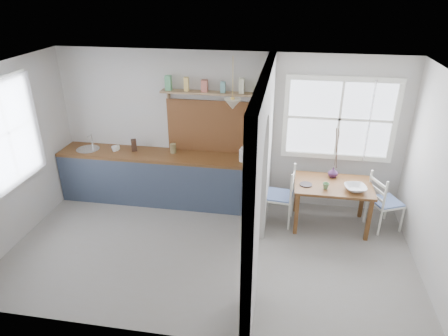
% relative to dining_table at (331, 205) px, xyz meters
% --- Properties ---
extents(floor, '(5.80, 3.20, 0.01)m').
position_rel_dining_table_xyz_m(floor, '(-1.76, -0.98, -0.37)').
color(floor, gray).
rests_on(floor, ground).
extents(ceiling, '(5.80, 3.20, 0.01)m').
position_rel_dining_table_xyz_m(ceiling, '(-1.76, -0.98, 2.23)').
color(ceiling, '#BEBEBE').
rests_on(ceiling, walls).
extents(walls, '(5.81, 3.21, 2.60)m').
position_rel_dining_table_xyz_m(walls, '(-1.76, -0.98, 0.93)').
color(walls, '#BEBEBE').
rests_on(walls, floor).
extents(partition, '(0.12, 3.20, 2.60)m').
position_rel_dining_table_xyz_m(partition, '(-1.06, -0.92, 1.08)').
color(partition, '#BEBEBE').
rests_on(partition, floor).
extents(kitchen_window, '(0.10, 1.16, 1.50)m').
position_rel_dining_table_xyz_m(kitchen_window, '(-4.63, -0.98, 1.28)').
color(kitchen_window, white).
rests_on(kitchen_window, walls).
extents(nook_window, '(1.76, 0.10, 1.30)m').
position_rel_dining_table_xyz_m(nook_window, '(0.04, 0.58, 1.23)').
color(nook_window, white).
rests_on(nook_window, walls).
extents(counter, '(3.50, 0.60, 0.90)m').
position_rel_dining_table_xyz_m(counter, '(-2.89, 0.35, 0.09)').
color(counter, brown).
rests_on(counter, floor).
extents(sink, '(0.40, 0.40, 0.02)m').
position_rel_dining_table_xyz_m(sink, '(-4.19, 0.32, 0.52)').
color(sink, silver).
rests_on(sink, counter).
extents(backsplash, '(1.65, 0.03, 0.90)m').
position_rel_dining_table_xyz_m(backsplash, '(-1.97, 0.60, 0.98)').
color(backsplash, brown).
rests_on(backsplash, walls).
extents(shelf, '(1.75, 0.20, 0.21)m').
position_rel_dining_table_xyz_m(shelf, '(-1.97, 0.51, 1.63)').
color(shelf, tan).
rests_on(shelf, walls).
extents(pendant_lamp, '(0.26, 0.26, 0.16)m').
position_rel_dining_table_xyz_m(pendant_lamp, '(-1.61, 0.17, 1.51)').
color(pendant_lamp, beige).
rests_on(pendant_lamp, ceiling).
extents(utensil_rail, '(0.02, 0.50, 0.02)m').
position_rel_dining_table_xyz_m(utensil_rail, '(-1.15, -0.08, 1.08)').
color(utensil_rail, silver).
rests_on(utensil_rail, partition).
extents(dining_table, '(1.18, 0.79, 0.74)m').
position_rel_dining_table_xyz_m(dining_table, '(0.00, 0.00, 0.00)').
color(dining_table, brown).
rests_on(dining_table, floor).
extents(chair_left, '(0.49, 0.49, 0.97)m').
position_rel_dining_table_xyz_m(chair_left, '(-0.82, -0.03, 0.12)').
color(chair_left, white).
rests_on(chair_left, floor).
extents(chair_right, '(0.57, 0.57, 0.94)m').
position_rel_dining_table_xyz_m(chair_right, '(0.83, 0.07, 0.10)').
color(chair_right, white).
rests_on(chair_right, floor).
extents(kettle, '(0.25, 0.23, 0.24)m').
position_rel_dining_table_xyz_m(kettle, '(-1.43, 0.28, 0.65)').
color(kettle, white).
rests_on(kettle, counter).
extents(mug_a, '(0.12, 0.12, 0.09)m').
position_rel_dining_table_xyz_m(mug_a, '(-3.69, 0.31, 0.58)').
color(mug_a, white).
rests_on(mug_a, counter).
extents(mug_b, '(0.13, 0.13, 0.09)m').
position_rel_dining_table_xyz_m(mug_b, '(-3.66, 0.34, 0.58)').
color(mug_b, white).
rests_on(mug_b, counter).
extents(knife_block, '(0.13, 0.15, 0.19)m').
position_rel_dining_table_xyz_m(knife_block, '(-3.37, 0.41, 0.63)').
color(knife_block, '#42271C').
rests_on(knife_block, counter).
extents(jar, '(0.11, 0.11, 0.16)m').
position_rel_dining_table_xyz_m(jar, '(-2.67, 0.41, 0.61)').
color(jar, olive).
rests_on(jar, counter).
extents(towel_magenta, '(0.02, 0.03, 0.50)m').
position_rel_dining_table_xyz_m(towel_magenta, '(-1.18, -0.01, -0.09)').
color(towel_magenta, '#B71E69').
rests_on(towel_magenta, counter).
extents(towel_orange, '(0.02, 0.03, 0.50)m').
position_rel_dining_table_xyz_m(towel_orange, '(-1.18, -0.02, -0.12)').
color(towel_orange, '#BD7526').
rests_on(towel_orange, counter).
extents(bowl, '(0.36, 0.36, 0.08)m').
position_rel_dining_table_xyz_m(bowl, '(0.30, -0.16, 0.41)').
color(bowl, silver).
rests_on(bowl, dining_table).
extents(table_cup, '(0.13, 0.13, 0.09)m').
position_rel_dining_table_xyz_m(table_cup, '(-0.13, -0.17, 0.42)').
color(table_cup, '#6B9E66').
rests_on(table_cup, dining_table).
extents(plate, '(0.20, 0.20, 0.02)m').
position_rel_dining_table_xyz_m(plate, '(-0.42, -0.10, 0.38)').
color(plate, black).
rests_on(plate, dining_table).
extents(vase, '(0.18, 0.18, 0.16)m').
position_rel_dining_table_xyz_m(vase, '(0.01, 0.25, 0.45)').
color(vase, '#46224C').
rests_on(vase, dining_table).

